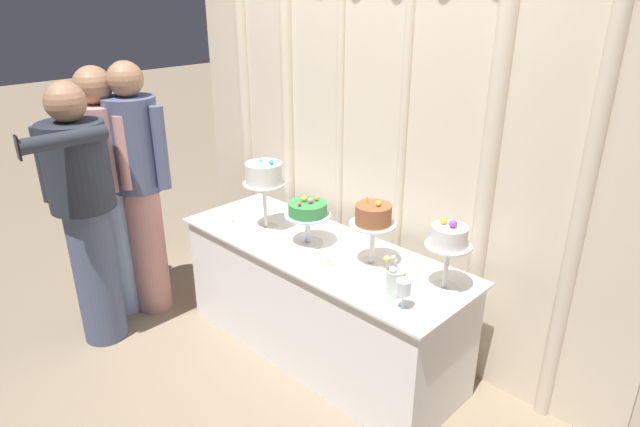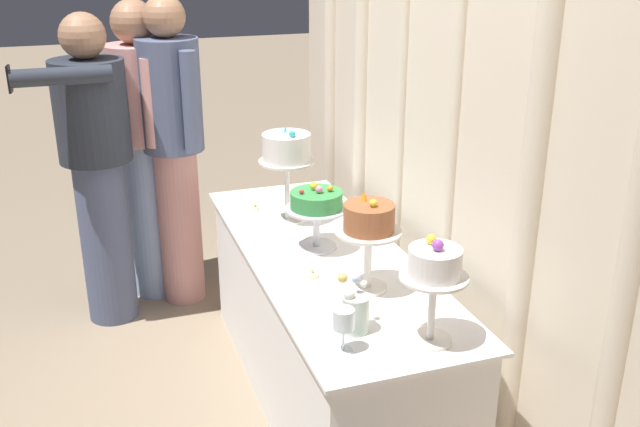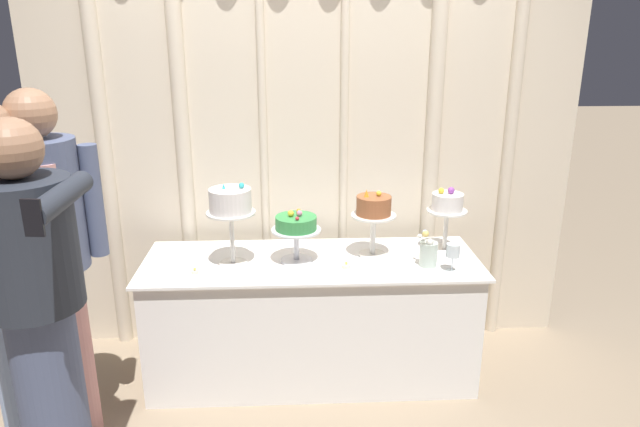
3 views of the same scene
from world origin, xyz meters
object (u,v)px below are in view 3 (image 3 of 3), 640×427
(cake_display_midleft, at_px, (296,227))
(flower_vase, at_px, (428,252))
(tealight_near_left, at_px, (346,266))
(cake_display_rightmost, at_px, (447,207))
(cake_table, at_px, (312,318))
(guest_girl_blue_dress, at_px, (37,309))
(tealight_far_left, at_px, (195,272))
(guest_man_pink_jacket, at_px, (52,258))
(wine_glass, at_px, (453,251))
(cake_display_leftmost, at_px, (231,205))
(cake_display_midright, at_px, (374,211))
(guest_man_dark_suit, at_px, (8,276))

(cake_display_midleft, relative_size, flower_vase, 1.38)
(tealight_near_left, bearing_deg, cake_display_midleft, 158.04)
(cake_display_midleft, height_order, cake_display_rightmost, cake_display_rightmost)
(cake_table, relative_size, guest_girl_blue_dress, 1.13)
(tealight_near_left, bearing_deg, tealight_far_left, -177.62)
(guest_man_pink_jacket, bearing_deg, cake_display_rightmost, 15.71)
(wine_glass, height_order, flower_vase, flower_vase)
(cake_display_leftmost, distance_m, cake_display_midleft, 0.37)
(flower_vase, distance_m, guest_girl_blue_dress, 1.90)
(tealight_near_left, height_order, guest_man_pink_jacket, guest_man_pink_jacket)
(tealight_far_left, height_order, tealight_near_left, tealight_near_left)
(cake_table, relative_size, cake_display_midright, 4.79)
(guest_man_pink_jacket, xyz_separation_m, guest_girl_blue_dress, (0.09, -0.42, -0.05))
(flower_vase, bearing_deg, guest_girl_blue_dress, -156.46)
(tealight_near_left, height_order, guest_girl_blue_dress, guest_girl_blue_dress)
(cake_display_midleft, height_order, guest_girl_blue_dress, guest_girl_blue_dress)
(cake_display_leftmost, distance_m, tealight_far_left, 0.40)
(cake_display_leftmost, xyz_separation_m, wine_glass, (1.16, -0.15, -0.23))
(wine_glass, xyz_separation_m, flower_vase, (-0.11, 0.08, -0.04))
(cake_display_midleft, xyz_separation_m, cake_display_rightmost, (0.86, 0.12, 0.07))
(cake_display_leftmost, distance_m, cake_display_rightmost, 1.21)
(cake_table, height_order, cake_display_midleft, cake_display_midleft)
(cake_display_rightmost, xyz_separation_m, tealight_near_left, (-0.59, -0.22, -0.25))
(cake_display_midright, distance_m, guest_man_pink_jacket, 1.64)
(tealight_near_left, bearing_deg, cake_display_rightmost, 20.76)
(cake_display_leftmost, height_order, tealight_far_left, cake_display_leftmost)
(cake_table, height_order, cake_display_leftmost, cake_display_leftmost)
(guest_girl_blue_dress, bearing_deg, cake_display_rightmost, 27.31)
(cake_table, xyz_separation_m, cake_display_midright, (0.35, 0.05, 0.63))
(wine_glass, xyz_separation_m, tealight_near_left, (-0.55, 0.08, -0.10))
(cake_display_midright, relative_size, flower_vase, 1.82)
(flower_vase, distance_m, tealight_near_left, 0.45)
(wine_glass, bearing_deg, cake_display_midright, 147.77)
(cake_display_midleft, bearing_deg, wine_glass, -12.59)
(cake_display_midright, distance_m, wine_glass, 0.48)
(cake_display_rightmost, distance_m, guest_man_dark_suit, 2.23)
(wine_glass, xyz_separation_m, guest_girl_blue_dress, (-1.85, -0.68, 0.06))
(cake_table, relative_size, tealight_far_left, 47.78)
(flower_vase, relative_size, guest_man_dark_suit, 0.13)
(cake_display_leftmost, bearing_deg, guest_man_dark_suit, -148.46)
(cake_display_midright, distance_m, tealight_near_left, 0.35)
(tealight_near_left, bearing_deg, guest_man_pink_jacket, -166.51)
(cake_display_midright, bearing_deg, tealight_near_left, -134.01)
(wine_glass, height_order, guest_girl_blue_dress, guest_girl_blue_dress)
(cake_table, xyz_separation_m, tealight_far_left, (-0.62, -0.16, 0.37))
(cake_display_leftmost, xyz_separation_m, flower_vase, (1.05, -0.07, -0.26))
(cake_display_midleft, xyz_separation_m, flower_vase, (0.71, -0.10, -0.12))
(cake_table, distance_m, cake_display_leftmost, 0.82)
(cake_display_leftmost, height_order, guest_man_pink_jacket, guest_man_pink_jacket)
(cake_display_midleft, height_order, tealight_near_left, cake_display_midleft)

